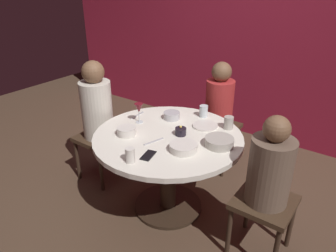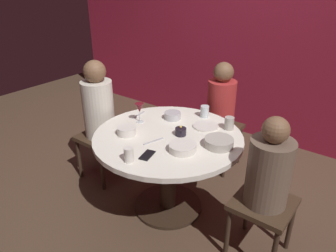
# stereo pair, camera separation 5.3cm
# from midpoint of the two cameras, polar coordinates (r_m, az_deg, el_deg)

# --- Properties ---
(ground_plane) EXTENTS (8.00, 8.00, 0.00)m
(ground_plane) POSITION_cam_midpoint_polar(r_m,az_deg,el_deg) (2.96, 0.53, -14.23)
(ground_plane) COLOR #4C3828
(back_wall) EXTENTS (6.00, 0.10, 2.60)m
(back_wall) POSITION_cam_midpoint_polar(r_m,az_deg,el_deg) (3.95, 17.49, 15.92)
(back_wall) COLOR maroon
(back_wall) RESTS_ON ground
(dining_table) EXTENTS (1.21, 1.21, 0.73)m
(dining_table) POSITION_cam_midpoint_polar(r_m,az_deg,el_deg) (2.64, 0.58, -4.91)
(dining_table) COLOR silver
(dining_table) RESTS_ON ground
(seated_diner_left) EXTENTS (0.40, 0.40, 1.21)m
(seated_diner_left) POSITION_cam_midpoint_polar(r_m,az_deg,el_deg) (3.06, -11.89, 3.00)
(seated_diner_left) COLOR #3F2D1E
(seated_diner_left) RESTS_ON ground
(seated_diner_back) EXTENTS (0.40, 0.40, 1.14)m
(seated_diner_back) POSITION_cam_midpoint_polar(r_m,az_deg,el_deg) (3.25, 9.97, 3.80)
(seated_diner_back) COLOR #3F2D1E
(seated_diner_back) RESTS_ON ground
(seated_diner_right) EXTENTS (0.40, 0.40, 1.11)m
(seated_diner_right) POSITION_cam_midpoint_polar(r_m,az_deg,el_deg) (2.25, 18.20, -8.41)
(seated_diner_right) COLOR #3F2D1E
(seated_diner_right) RESTS_ON ground
(candle_holder) EXTENTS (0.09, 0.09, 0.08)m
(candle_holder) POSITION_cam_midpoint_polar(r_m,az_deg,el_deg) (2.54, 2.89, -1.00)
(candle_holder) COLOR black
(candle_holder) RESTS_ON dining_table
(wine_glass) EXTENTS (0.08, 0.08, 0.18)m
(wine_glass) POSITION_cam_midpoint_polar(r_m,az_deg,el_deg) (2.73, -4.58, 3.14)
(wine_glass) COLOR silver
(wine_glass) RESTS_ON dining_table
(dinner_plate) EXTENTS (0.22, 0.22, 0.01)m
(dinner_plate) POSITION_cam_midpoint_polar(r_m,az_deg,el_deg) (2.70, 7.36, -0.03)
(dinner_plate) COLOR silver
(dinner_plate) RESTS_ON dining_table
(cell_phone) EXTENTS (0.10, 0.15, 0.01)m
(cell_phone) POSITION_cam_midpoint_polar(r_m,az_deg,el_deg) (2.28, -3.08, -5.24)
(cell_phone) COLOR black
(cell_phone) RESTS_ON dining_table
(bowl_serving_large) EXTENTS (0.14, 0.14, 0.06)m
(bowl_serving_large) POSITION_cam_midpoint_polar(r_m,az_deg,el_deg) (2.82, 1.35, 1.89)
(bowl_serving_large) COLOR #B7B7BC
(bowl_serving_large) RESTS_ON dining_table
(bowl_salad_center) EXTENTS (0.15, 0.15, 0.07)m
(bowl_salad_center) POSITION_cam_midpoint_polar(r_m,az_deg,el_deg) (2.56, -6.82, -0.85)
(bowl_salad_center) COLOR silver
(bowl_salad_center) RESTS_ON dining_table
(bowl_small_white) EXTENTS (0.21, 0.21, 0.06)m
(bowl_small_white) POSITION_cam_midpoint_polar(r_m,az_deg,el_deg) (2.32, 3.29, -3.87)
(bowl_small_white) COLOR silver
(bowl_small_white) RESTS_ON dining_table
(bowl_sauce_side) EXTENTS (0.22, 0.22, 0.06)m
(bowl_sauce_side) POSITION_cam_midpoint_polar(r_m,az_deg,el_deg) (2.41, 9.74, -2.93)
(bowl_sauce_side) COLOR #B2ADA3
(bowl_sauce_side) RESTS_ON dining_table
(cup_near_candle) EXTENTS (0.07, 0.07, 0.11)m
(cup_near_candle) POSITION_cam_midpoint_polar(r_m,az_deg,el_deg) (2.19, -6.36, -5.16)
(cup_near_candle) COLOR silver
(cup_near_candle) RESTS_ON dining_table
(cup_by_left_diner) EXTENTS (0.08, 0.08, 0.11)m
(cup_by_left_diner) POSITION_cam_midpoint_polar(r_m,az_deg,el_deg) (2.68, 11.48, 0.47)
(cup_by_left_diner) COLOR #B2ADA3
(cup_by_left_diner) RESTS_ON dining_table
(cup_by_right_diner) EXTENTS (0.08, 0.08, 0.11)m
(cup_by_right_diner) POSITION_cam_midpoint_polar(r_m,az_deg,el_deg) (2.87, 7.12, 2.60)
(cup_by_right_diner) COLOR silver
(cup_by_right_diner) RESTS_ON dining_table
(fork_near_plate) EXTENTS (0.07, 0.18, 0.01)m
(fork_near_plate) POSITION_cam_midpoint_polar(r_m,az_deg,el_deg) (2.45, -2.01, -2.77)
(fork_near_plate) COLOR #B7B7BC
(fork_near_plate) RESTS_ON dining_table
(knife_near_plate) EXTENTS (0.03, 0.18, 0.01)m
(knife_near_plate) POSITION_cam_midpoint_polar(r_m,az_deg,el_deg) (2.91, -4.82, 1.98)
(knife_near_plate) COLOR #B7B7BC
(knife_near_plate) RESTS_ON dining_table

